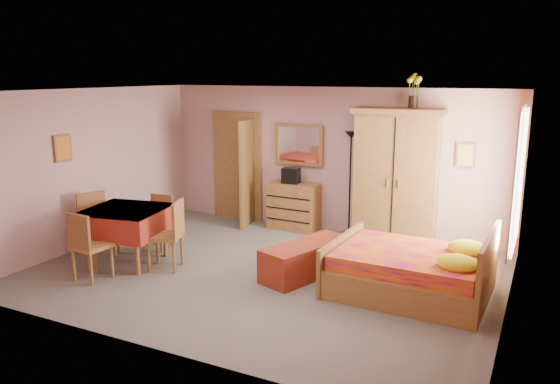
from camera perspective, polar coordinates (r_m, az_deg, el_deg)
The scene contains 23 objects.
floor at distance 8.03m, azimuth -1.61°, elevation -8.39°, with size 6.50×6.50×0.00m, color slate.
ceiling at distance 7.51m, azimuth -1.73°, elevation 10.50°, with size 6.50×6.50×0.00m, color brown.
wall_back at distance 9.90m, azimuth 5.17°, elevation 3.35°, with size 6.50×0.10×2.60m, color tan.
wall_front at distance 5.65m, azimuth -13.73°, elevation -3.88°, with size 6.50×0.10×2.60m, color tan.
wall_left at distance 9.61m, azimuth -19.05°, elevation 2.44°, with size 0.10×5.00×2.60m, color tan.
wall_right at distance 6.80m, azimuth 23.28°, elevation -1.79°, with size 0.10×5.00×2.60m, color tan.
doorway at distance 10.75m, azimuth -4.40°, elevation 2.59°, with size 1.06×0.12×2.15m, color #9E6B35.
window at distance 7.95m, azimuth 23.63°, elevation 1.22°, with size 0.08×1.40×1.95m, color white.
picture_left at distance 9.12m, azimuth -21.76°, elevation 4.28°, with size 0.04×0.32×0.42m, color orange.
picture_back at distance 9.26m, azimuth 18.83°, elevation 3.67°, with size 0.30×0.04×0.40m, color #D8BF59.
chest_of_drawers at distance 10.07m, azimuth 1.43°, elevation -1.49°, with size 0.91×0.46×0.86m, color #9C6535.
wall_mirror at distance 10.05m, azimuth 1.97°, elevation 4.97°, with size 0.97×0.05×0.76m, color white.
stereo at distance 9.96m, azimuth 1.15°, elevation 1.73°, with size 0.30×0.22×0.28m, color black.
floor_lamp at distance 9.68m, azimuth 7.31°, elevation 0.84°, with size 0.24×0.24×1.85m, color black.
wardrobe at distance 9.26m, azimuth 12.08°, elevation 1.50°, with size 1.46×0.75×2.28m, color olive.
sunflower_vase at distance 9.17m, azimuth 13.80°, elevation 10.24°, with size 0.22×0.22×0.55m, color yellow.
bed at distance 7.37m, azimuth 13.44°, elevation -6.82°, with size 2.01×1.58×0.93m, color #BB1247.
bench at distance 7.85m, azimuth 2.79°, elevation -7.03°, with size 0.53×1.44×0.48m, color maroon.
dining_table at distance 8.61m, azimuth -15.71°, elevation -4.44°, with size 1.15×1.15×0.84m, color maroon.
chair_south at distance 8.06m, azimuth -19.08°, elevation -5.29°, with size 0.45×0.45×0.99m, color #A77138.
chair_north at distance 9.16m, azimuth -12.72°, elevation -3.16°, with size 0.40×0.40×0.88m, color olive.
chair_west at distance 9.06m, azimuth -18.52°, elevation -3.29°, with size 0.45×0.45×1.00m, color #A96939.
chair_east at distance 8.20m, azimuth -11.95°, elevation -4.41°, with size 0.47×0.47×1.03m, color olive.
Camera 1 is at (3.54, -6.62, 2.85)m, focal length 35.00 mm.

